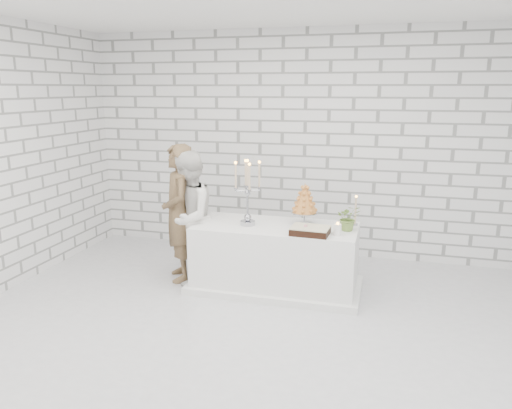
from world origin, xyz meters
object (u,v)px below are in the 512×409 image
at_px(cake_table, 275,257).
at_px(candelabra, 248,193).
at_px(bride, 188,218).
at_px(croquembouche, 305,204).
at_px(groom, 179,213).

height_order(cake_table, candelabra, candelabra).
bearing_deg(cake_table, bride, -178.43).
height_order(candelabra, croquembouche, candelabra).
height_order(bride, candelabra, bride).
relative_size(cake_table, groom, 1.11).
bearing_deg(cake_table, croquembouche, 21.93).
bearing_deg(croquembouche, candelabra, -163.58).
relative_size(groom, croquembouche, 3.44).
bearing_deg(croquembouche, bride, -173.63).
bearing_deg(groom, cake_table, 59.06).
distance_m(groom, croquembouche, 1.48).
relative_size(cake_table, croquembouche, 3.82).
distance_m(cake_table, candelabra, 0.81).
bearing_deg(croquembouche, groom, -175.61).
bearing_deg(cake_table, groom, 179.61).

